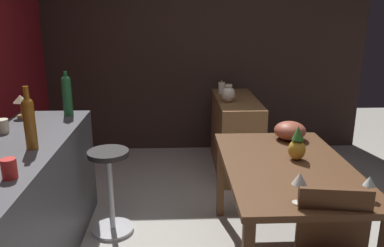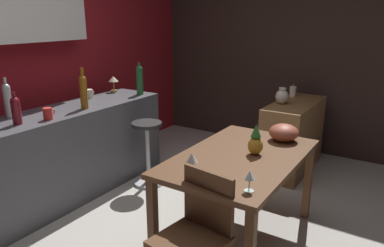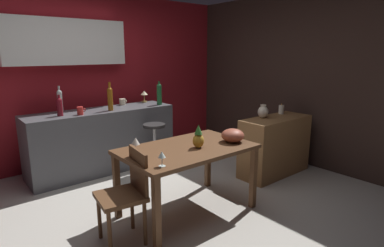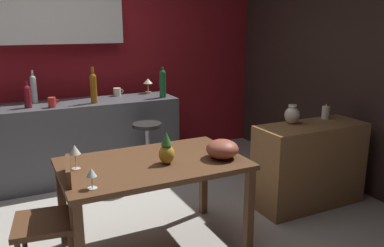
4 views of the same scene
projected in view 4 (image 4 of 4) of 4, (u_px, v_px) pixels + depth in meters
ground_plane at (130, 234)px, 3.34m from camera, size 9.00×9.00×0.00m
wall_kitchen_back at (69, 53)px, 4.77m from camera, size 5.20×0.33×2.60m
wall_side_right at (336, 66)px, 4.37m from camera, size 0.10×4.40×2.60m
dining_table at (153, 172)px, 2.97m from camera, size 1.37×0.85×0.74m
kitchen_counter at (87, 140)px, 4.53m from camera, size 2.10×0.60×0.90m
sideboard_cabinet at (309, 165)px, 3.82m from camera, size 1.10×0.44×0.82m
chair_near_window at (54, 217)px, 2.65m from camera, size 0.45×0.45×0.86m
bar_stool at (148, 152)px, 4.33m from camera, size 0.34×0.34×0.70m
wine_glass_left at (75, 150)px, 2.77m from camera, size 0.08×0.08×0.18m
wine_glass_right at (91, 173)px, 2.44m from camera, size 0.07×0.07×0.14m
pineapple_centerpiece at (167, 150)px, 2.89m from camera, size 0.12×0.12×0.24m
fruit_bowl at (222, 149)px, 3.01m from camera, size 0.25×0.25×0.15m
wine_bottle_ruby at (27, 95)px, 4.06m from camera, size 0.08×0.08×0.28m
wine_bottle_amber at (93, 87)px, 4.29m from camera, size 0.07×0.07×0.40m
wine_bottle_clear at (34, 88)px, 4.31m from camera, size 0.07×0.07×0.36m
wine_bottle_green at (163, 83)px, 4.62m from camera, size 0.08×0.08×0.37m
cup_cream at (117, 92)px, 4.77m from camera, size 0.13×0.09×0.10m
cup_red at (52, 102)px, 4.09m from camera, size 0.11×0.08×0.11m
counter_lamp at (148, 83)px, 4.93m from camera, size 0.12×0.12×0.19m
pillar_candle_tall at (326, 112)px, 3.95m from camera, size 0.08×0.08×0.15m
vase_ceramic_ivory at (292, 115)px, 3.73m from camera, size 0.14×0.14×0.19m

